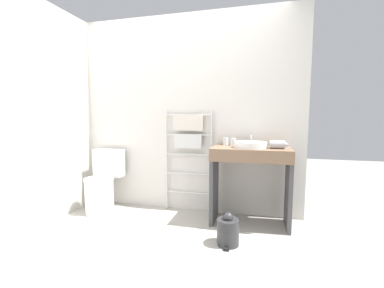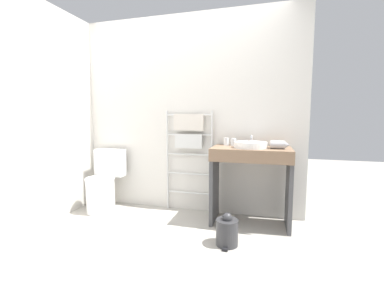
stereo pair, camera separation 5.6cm
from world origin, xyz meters
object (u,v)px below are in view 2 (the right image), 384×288
object	(u,v)px
cup_near_edge	(234,142)
trash_bin	(227,231)
towel_radiator	(189,140)
hair_dryer	(278,145)
cup_near_wall	(226,142)
sink_basin	(250,145)
toilet	(104,184)

from	to	relation	value
cup_near_edge	trash_bin	xyz separation A→B (m)	(0.03, -0.66, -0.78)
trash_bin	towel_radiator	bearing A→B (deg)	128.44
towel_radiator	hair_dryer	bearing A→B (deg)	-12.47
cup_near_wall	trash_bin	distance (m)	1.06
towel_radiator	sink_basin	size ratio (longest dim) A/B	3.60
hair_dryer	trash_bin	xyz separation A→B (m)	(-0.46, -0.52, -0.78)
sink_basin	hair_dryer	size ratio (longest dim) A/B	1.83
cup_near_edge	trash_bin	size ratio (longest dim) A/B	0.28
sink_basin	cup_near_wall	world-z (taller)	cup_near_wall
towel_radiator	toilet	bearing A→B (deg)	-166.53
toilet	cup_near_wall	size ratio (longest dim) A/B	8.88
cup_near_edge	trash_bin	world-z (taller)	cup_near_edge
cup_near_wall	cup_near_edge	world-z (taller)	cup_near_wall
cup_near_edge	hair_dryer	distance (m)	0.51
towel_radiator	trash_bin	size ratio (longest dim) A/B	4.10
sink_basin	cup_near_edge	xyz separation A→B (m)	(-0.20, 0.13, 0.01)
cup_near_wall	trash_bin	size ratio (longest dim) A/B	0.28
sink_basin	hair_dryer	bearing A→B (deg)	-1.51
toilet	cup_near_edge	bearing A→B (deg)	5.71
towel_radiator	cup_near_wall	size ratio (longest dim) A/B	14.52
toilet	trash_bin	size ratio (longest dim) A/B	2.51
trash_bin	sink_basin	bearing A→B (deg)	71.98
towel_radiator	cup_near_wall	xyz separation A→B (m)	(0.48, -0.05, 0.00)
toilet	cup_near_edge	world-z (taller)	cup_near_edge
towel_radiator	cup_near_edge	size ratio (longest dim) A/B	14.69
towel_radiator	trash_bin	xyz separation A→B (m)	(0.60, -0.76, -0.78)
cup_near_wall	cup_near_edge	bearing A→B (deg)	-23.32
towel_radiator	trash_bin	distance (m)	1.24
towel_radiator	sink_basin	bearing A→B (deg)	-16.41
toilet	cup_near_edge	distance (m)	1.75
sink_basin	toilet	bearing A→B (deg)	-179.06
towel_radiator	cup_near_edge	bearing A→B (deg)	-9.22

